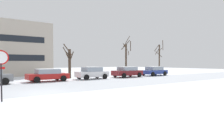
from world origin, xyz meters
name	(u,v)px	position (x,y,z in m)	size (l,w,h in m)	color
ground_plane	(41,93)	(0.00, 0.00, 0.00)	(120.00, 120.00, 0.00)	white
road_surface	(29,88)	(0.00, 3.04, 0.00)	(80.00, 8.08, 0.00)	#B7BCC4
stop_sign	(1,65)	(-2.53, -1.79, 1.88)	(0.76, 0.10, 2.68)	black
parked_car_red	(48,75)	(3.04, 7.91, 0.70)	(4.29, 2.08, 1.37)	red
parked_car_white	(92,73)	(8.55, 7.98, 0.76)	(3.98, 2.08, 1.49)	white
parked_car_maroon	(127,72)	(14.06, 7.77, 0.74)	(4.28, 2.16, 1.45)	maroon
parked_car_blue	(154,71)	(19.57, 7.83, 0.73)	(4.20, 2.16, 1.42)	#283D93
tree_far_mid	(69,62)	(6.75, 10.64, 2.09)	(1.32, 1.39, 4.42)	#423326
tree_far_left	(159,57)	(25.71, 12.18, 3.04)	(1.82, 1.67, 6.19)	#423326
tree_far_right	(126,57)	(17.06, 11.59, 2.90)	(1.65, 2.10, 6.39)	#423326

